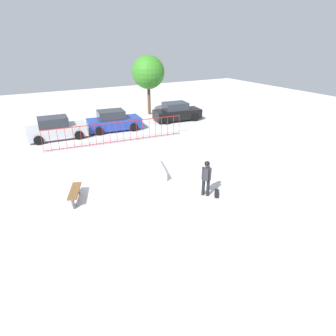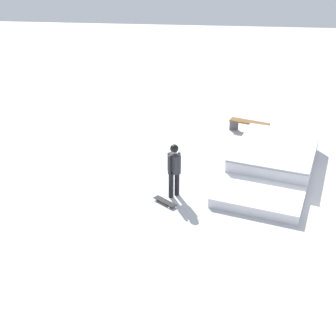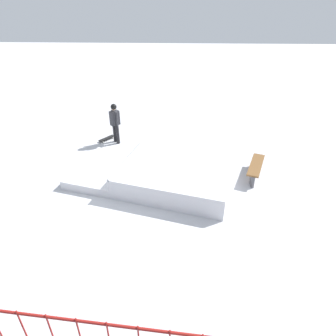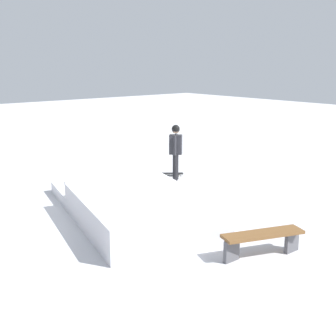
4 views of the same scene
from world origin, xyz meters
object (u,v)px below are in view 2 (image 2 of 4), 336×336
Objects in this scene: skateboard at (165,202)px; park_bench at (249,124)px; skater at (174,167)px; skate_ramp at (272,162)px.

park_bench reaches higher than skateboard.
skater is 1.05× the size of park_bench.
skater is at bearing -40.66° from skate_ramp.
skateboard is 6.48m from park_bench.
skater reaches higher than skateboard.
skate_ramp is 4.26m from skateboard.
skater is (2.13, -3.13, 0.69)m from skate_ramp.
skate_ramp is 3.59× the size of park_bench.
skater reaches higher than skate_ramp.
skate_ramp reaches higher than skateboard.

